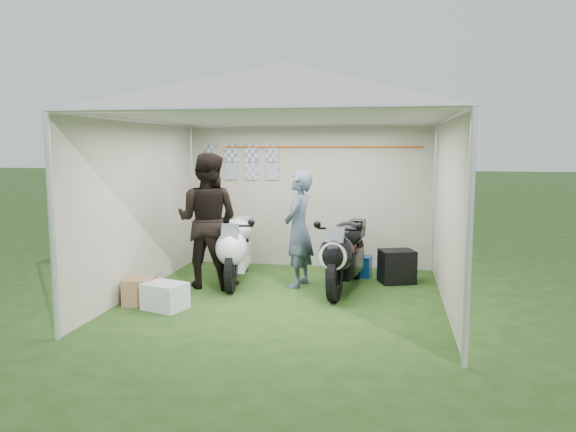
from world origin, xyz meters
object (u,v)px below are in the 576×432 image
Objects in this scene: motorcycle_black at (345,252)px; person_dark_jacket at (207,220)px; canopy_tent at (286,97)px; motorcycle_white at (236,247)px; person_blue_jacket at (299,229)px; paddock_stand at (357,266)px; equipment_box at (397,266)px; crate_0 at (165,296)px; crate_1 at (139,291)px.

motorcycle_black is 1.04× the size of person_dark_jacket.
motorcycle_black is at bearing 31.93° from canopy_tent.
person_dark_jacket reaches higher than motorcycle_white.
canopy_tent is 2.31m from motorcycle_white.
motorcycle_white is 1.18× the size of person_blue_jacket.
equipment_box is (0.59, -0.29, 0.08)m from paddock_stand.
canopy_tent is 2.97× the size of motorcycle_white.
person_dark_jacket reaches higher than motorcycle_black.
paddock_stand is 0.88× the size of crate_0.
crate_1 is (-2.59, -1.98, 0.00)m from paddock_stand.
equipment_box is at bearing 33.87° from crate_0.
equipment_box is (1.43, 1.05, -2.34)m from canopy_tent.
canopy_tent reaches higher than equipment_box.
canopy_tent is 2.05m from person_dark_jacket.
crate_0 is (-0.49, -1.44, -0.36)m from motorcycle_white.
person_blue_jacket is at bearing 34.74° from crate_1.
paddock_stand is 1.25m from person_blue_jacket.
equipment_box is (0.71, 0.60, -0.30)m from motorcycle_black.
equipment_box is at bearing 36.22° from canopy_tent.
paddock_stand is (1.69, 0.71, -0.37)m from motorcycle_white.
paddock_stand is 3.06m from crate_0.
canopy_tent reaches higher than motorcycle_black.
person_dark_jacket is (-0.33, -0.28, 0.41)m from motorcycle_white.
canopy_tent reaches higher than crate_0.
crate_1 is at bearing 158.32° from crate_0.
crate_1 is (-0.90, -1.28, -0.36)m from motorcycle_white.
equipment_box reaches higher than crate_0.
canopy_tent is 2.93m from equipment_box.
person_blue_jacket reaches higher than equipment_box.
motorcycle_white is at bearing 71.18° from crate_0.
motorcycle_black is (0.72, 0.45, -2.04)m from canopy_tent.
canopy_tent is 15.57× the size of crate_1.
person_dark_jacket reaches higher than crate_0.
motorcycle_black is at bearing -171.72° from person_dark_jacket.
person_blue_jacket is (-0.77, -0.73, 0.65)m from paddock_stand.
person_blue_jacket is 3.40× the size of equipment_box.
motorcycle_black is at bearing 31.47° from crate_0.
person_dark_jacket reaches higher than equipment_box.
motorcycle_black is at bearing -14.46° from motorcycle_white.
motorcycle_black is 2.73m from crate_1.
motorcycle_white reaches higher than equipment_box.
person_dark_jacket is (-1.90, -0.10, 0.40)m from motorcycle_black.
equipment_box is at bearing 28.12° from crate_1.
motorcycle_white is at bearing -80.57° from person_blue_jacket.
person_dark_jacket is (-1.18, 0.35, -1.64)m from canopy_tent.
paddock_stand is at bearing 44.55° from crate_0.
paddock_stand is at bearing 14.62° from motorcycle_white.
crate_0 is at bearing -34.18° from person_blue_jacket.
motorcycle_white is 1.56m from crate_0.
crate_1 reaches higher than crate_0.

